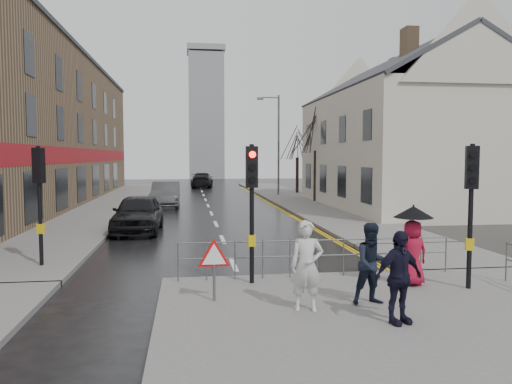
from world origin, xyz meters
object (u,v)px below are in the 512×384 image
object	(u,v)px
car_parked	(138,213)
pedestrian_with_umbrella	(413,241)
pedestrian_d	(399,277)
car_mid	(166,194)
pedestrian_a	(307,266)
pedestrian_b	(373,264)

from	to	relation	value
car_parked	pedestrian_with_umbrella	bearing A→B (deg)	-52.79
pedestrian_with_umbrella	car_parked	xyz separation A→B (m)	(-7.45, 10.47, -0.41)
pedestrian_d	car_mid	size ratio (longest dim) A/B	0.36
pedestrian_a	car_parked	bearing A→B (deg)	120.05
pedestrian_with_umbrella	car_mid	size ratio (longest dim) A/B	0.39
pedestrian_d	car_parked	xyz separation A→B (m)	(-5.96, 13.04, -0.20)
pedestrian_a	car_parked	xyz separation A→B (m)	(-4.46, 12.04, -0.24)
car_parked	car_mid	size ratio (longest dim) A/B	0.97
pedestrian_b	pedestrian_d	size ratio (longest dim) A/B	0.99
pedestrian_b	car_parked	world-z (taller)	pedestrian_b
pedestrian_a	car_mid	xyz separation A→B (m)	(-3.74, 22.74, -0.24)
pedestrian_b	pedestrian_a	bearing A→B (deg)	-175.55
pedestrian_with_umbrella	car_mid	xyz separation A→B (m)	(-6.72, 21.18, -0.42)
pedestrian_a	car_mid	size ratio (longest dim) A/B	0.37
pedestrian_d	car_mid	world-z (taller)	pedestrian_d
car_mid	pedestrian_with_umbrella	bearing A→B (deg)	-72.44
pedestrian_d	car_parked	distance (m)	14.34
pedestrian_a	car_parked	distance (m)	12.84
pedestrian_b	car_parked	distance (m)	13.22
pedestrian_with_umbrella	car_parked	distance (m)	12.86
pedestrian_with_umbrella	pedestrian_d	world-z (taller)	pedestrian_with_umbrella
pedestrian_d	pedestrian_with_umbrella	bearing A→B (deg)	44.38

